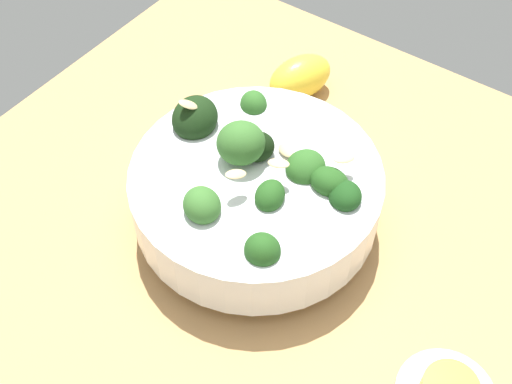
% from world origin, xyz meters
% --- Properties ---
extents(ground_plane, '(0.65, 0.65, 0.04)m').
position_xyz_m(ground_plane, '(0.00, 0.00, -0.02)').
color(ground_plane, tan).
extents(bowl_of_broccoli, '(0.21, 0.21, 0.11)m').
position_xyz_m(bowl_of_broccoli, '(-0.03, -0.03, 0.04)').
color(bowl_of_broccoli, white).
rests_on(bowl_of_broccoli, ground_plane).
extents(lemon_wedge, '(0.08, 0.07, 0.05)m').
position_xyz_m(lemon_wedge, '(-0.20, -0.09, 0.02)').
color(lemon_wedge, yellow).
rests_on(lemon_wedge, ground_plane).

